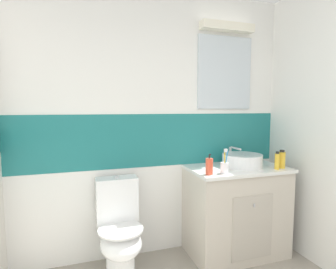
% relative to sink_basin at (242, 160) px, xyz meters
% --- Properties ---
extents(wall_back_tiled, '(3.20, 0.20, 2.50)m').
position_rel_sink_basin_xyz_m(wall_back_tiled, '(-0.76, 0.32, 0.35)').
color(wall_back_tiled, white).
rests_on(wall_back_tiled, ground_plane).
extents(vanity_cabinet, '(0.92, 0.57, 0.85)m').
position_rel_sink_basin_xyz_m(vanity_cabinet, '(-0.06, 0.00, -0.49)').
color(vanity_cabinet, beige).
rests_on(vanity_cabinet, ground_plane).
extents(sink_basin, '(0.38, 0.42, 0.17)m').
position_rel_sink_basin_xyz_m(sink_basin, '(0.00, 0.00, 0.00)').
color(sink_basin, white).
rests_on(sink_basin, vanity_cabinet).
extents(toilet, '(0.37, 0.50, 0.81)m').
position_rel_sink_basin_xyz_m(toilet, '(-1.17, 0.03, -0.54)').
color(toilet, white).
rests_on(toilet, ground_plane).
extents(toothbrush_cup, '(0.07, 0.07, 0.22)m').
position_rel_sink_basin_xyz_m(toothbrush_cup, '(-0.30, -0.20, -0.01)').
color(toothbrush_cup, white).
rests_on(toothbrush_cup, vanity_cabinet).
extents(soap_dispenser, '(0.06, 0.06, 0.18)m').
position_rel_sink_basin_xyz_m(soap_dispenser, '(-0.44, -0.19, 0.01)').
color(soap_dispenser, '#D84C33').
rests_on(soap_dispenser, vanity_cabinet).
extents(deodorant_spray_can, '(0.04, 0.04, 0.16)m').
position_rel_sink_basin_xyz_m(deodorant_spray_can, '(0.24, -0.20, 0.01)').
color(deodorant_spray_can, yellow).
rests_on(deodorant_spray_can, vanity_cabinet).
extents(mouthwash_bottle, '(0.06, 0.06, 0.17)m').
position_rel_sink_basin_xyz_m(mouthwash_bottle, '(0.31, -0.17, 0.02)').
color(mouthwash_bottle, yellow).
rests_on(mouthwash_bottle, vanity_cabinet).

